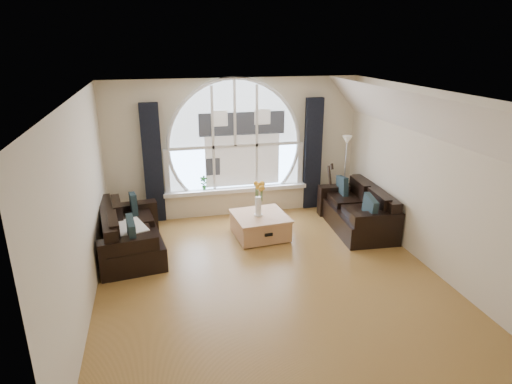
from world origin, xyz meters
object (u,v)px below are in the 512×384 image
(guitar, at_px, (328,187))
(potted_plant, at_px, (204,183))
(sofa_left, at_px, (131,231))
(floor_lamp, at_px, (345,175))
(sofa_right, at_px, (357,208))
(coffee_chest, at_px, (260,225))
(vase_flowers, at_px, (258,195))

(guitar, bearing_deg, potted_plant, 148.41)
(sofa_left, xyz_separation_m, floor_lamp, (4.17, 0.90, 0.40))
(sofa_right, bearing_deg, sofa_left, -175.56)
(sofa_right, height_order, guitar, guitar)
(coffee_chest, height_order, vase_flowers, vase_flowers)
(sofa_right, xyz_separation_m, floor_lamp, (0.10, 0.83, 0.40))
(coffee_chest, relative_size, floor_lamp, 0.58)
(sofa_right, relative_size, floor_lamp, 1.10)
(sofa_right, xyz_separation_m, potted_plant, (-2.69, 1.28, 0.30))
(coffee_chest, bearing_deg, sofa_right, -7.21)
(vase_flowers, bearing_deg, floor_lamp, 21.42)
(sofa_right, distance_m, vase_flowers, 1.92)
(sofa_left, distance_m, guitar, 4.00)
(vase_flowers, relative_size, floor_lamp, 0.44)
(vase_flowers, bearing_deg, potted_plant, 123.92)
(vase_flowers, xyz_separation_m, floor_lamp, (1.97, 0.77, -0.00))
(vase_flowers, bearing_deg, sofa_right, -1.75)
(coffee_chest, height_order, guitar, guitar)
(floor_lamp, height_order, potted_plant, floor_lamp)
(coffee_chest, bearing_deg, potted_plant, 120.24)
(coffee_chest, xyz_separation_m, vase_flowers, (-0.04, -0.01, 0.58))
(sofa_left, xyz_separation_m, guitar, (3.87, 1.00, 0.13))
(vase_flowers, relative_size, guitar, 0.66)
(sofa_right, height_order, vase_flowers, vase_flowers)
(coffee_chest, distance_m, guitar, 1.88)
(coffee_chest, xyz_separation_m, guitar, (1.64, 0.86, 0.30))
(guitar, relative_size, potted_plant, 3.64)
(sofa_left, relative_size, vase_flowers, 2.50)
(sofa_left, height_order, coffee_chest, sofa_left)
(floor_lamp, xyz_separation_m, potted_plant, (-2.79, 0.44, -0.10))
(sofa_right, height_order, potted_plant, potted_plant)
(vase_flowers, height_order, guitar, vase_flowers)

